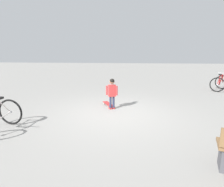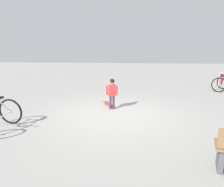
% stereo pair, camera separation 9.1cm
% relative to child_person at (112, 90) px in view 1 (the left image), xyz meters
% --- Properties ---
extents(ground_plane, '(50.00, 50.00, 0.00)m').
position_rel_child_person_xyz_m(ground_plane, '(0.16, -0.55, -0.66)').
color(ground_plane, gray).
extents(child_person, '(0.41, 0.25, 1.06)m').
position_rel_child_person_xyz_m(child_person, '(0.00, 0.00, 0.00)').
color(child_person, '#2D3351').
rests_on(child_person, ground).
extents(skateboard, '(0.47, 0.68, 0.07)m').
position_rel_child_person_xyz_m(skateboard, '(-0.19, 0.43, -0.60)').
color(skateboard, '#B22D2D').
rests_on(skateboard, ground).
extents(bicycle_near, '(1.20, 1.28, 0.85)m').
position_rel_child_person_xyz_m(bicycle_near, '(5.16, 3.66, -0.28)').
color(bicycle_near, black).
rests_on(bicycle_near, ground).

